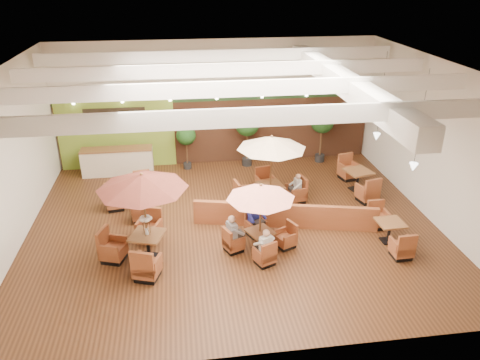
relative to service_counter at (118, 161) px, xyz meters
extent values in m
plane|color=#381E0F|center=(4.40, -5.10, -0.58)|extent=(14.00, 14.00, 0.00)
cube|color=silver|center=(4.40, 0.90, 2.17)|extent=(14.00, 0.04, 5.50)
cube|color=silver|center=(4.40, -11.10, 2.17)|extent=(14.00, 0.04, 5.50)
cube|color=silver|center=(-2.60, -5.10, 2.17)|extent=(0.04, 12.00, 5.50)
cube|color=silver|center=(11.40, -5.10, 2.17)|extent=(0.04, 12.00, 5.50)
cube|color=white|center=(4.40, -5.10, 4.92)|extent=(14.00, 12.00, 0.04)
cube|color=brown|center=(4.40, 0.84, 1.02)|extent=(13.90, 0.10, 3.20)
cube|color=#1E3819|center=(4.40, 0.83, 2.47)|extent=(13.90, 0.12, 0.35)
cube|color=olive|center=(0.00, 0.78, 1.02)|extent=(5.00, 0.08, 3.20)
cube|color=black|center=(0.00, 0.70, 1.82)|extent=(2.60, 0.08, 0.70)
cube|color=white|center=(7.90, -5.10, 4.37)|extent=(0.60, 11.00, 0.60)
cube|color=white|center=(4.40, -9.10, 4.57)|extent=(13.60, 0.12, 0.45)
cube|color=white|center=(4.40, -6.40, 4.57)|extent=(13.60, 0.12, 0.45)
cube|color=white|center=(4.40, -3.80, 4.57)|extent=(13.60, 0.12, 0.45)
cube|color=white|center=(4.40, -1.10, 4.57)|extent=(13.60, 0.12, 0.45)
cylinder|color=black|center=(10.20, -6.10, 3.32)|extent=(0.01, 0.01, 3.20)
cone|color=white|center=(10.20, -6.10, 1.72)|extent=(0.28, 0.28, 0.28)
cylinder|color=black|center=(10.20, -3.10, 3.32)|extent=(0.01, 0.01, 3.20)
cone|color=white|center=(10.20, -3.10, 1.72)|extent=(0.28, 0.28, 0.28)
sphere|color=#FFEAC6|center=(-1.60, 0.60, 2.47)|extent=(0.14, 0.14, 0.14)
sphere|color=#FFEAC6|center=(0.40, 0.60, 2.47)|extent=(0.14, 0.14, 0.14)
sphere|color=#FFEAC6|center=(2.40, 0.60, 2.47)|extent=(0.14, 0.14, 0.14)
sphere|color=#FFEAC6|center=(4.40, 0.60, 2.47)|extent=(0.14, 0.14, 0.14)
sphere|color=#FFEAC6|center=(6.40, 0.60, 2.47)|extent=(0.14, 0.14, 0.14)
sphere|color=#FFEAC6|center=(8.40, 0.60, 2.47)|extent=(0.14, 0.14, 0.14)
sphere|color=#FFEAC6|center=(10.40, 0.60, 2.47)|extent=(0.14, 0.14, 0.14)
cube|color=beige|center=(0.00, 0.00, -0.03)|extent=(3.00, 0.70, 1.10)
cube|color=brown|center=(0.00, 0.00, 0.57)|extent=(3.00, 0.75, 0.06)
cube|color=brown|center=(6.14, -5.45, -0.15)|extent=(6.20, 1.62, 0.88)
cube|color=brown|center=(1.55, -6.70, 0.22)|extent=(1.21, 1.21, 0.07)
cylinder|color=black|center=(1.55, -6.70, -0.17)|extent=(0.11, 0.11, 0.74)
cube|color=black|center=(1.55, -6.70, -0.56)|extent=(0.64, 0.64, 0.04)
cube|color=brown|center=(1.55, -7.77, -0.25)|extent=(0.88, 0.88, 0.36)
cube|color=brown|center=(1.65, -8.04, 0.09)|extent=(0.69, 0.33, 0.78)
cube|color=brown|center=(1.25, -7.66, -0.02)|extent=(0.29, 0.61, 0.31)
cube|color=brown|center=(1.86, -7.87, -0.02)|extent=(0.29, 0.61, 0.31)
cube|color=black|center=(1.55, -7.77, -0.50)|extent=(0.78, 0.78, 0.16)
cube|color=brown|center=(1.55, -5.64, -0.25)|extent=(0.88, 0.88, 0.36)
cube|color=brown|center=(1.46, -5.37, 0.09)|extent=(0.69, 0.33, 0.78)
cube|color=brown|center=(1.86, -5.75, -0.02)|extent=(0.29, 0.61, 0.31)
cube|color=brown|center=(1.25, -5.54, -0.02)|extent=(0.29, 0.61, 0.31)
cube|color=black|center=(1.55, -5.64, -0.50)|extent=(0.78, 0.78, 0.16)
cube|color=brown|center=(0.49, -6.70, -0.25)|extent=(0.88, 0.88, 0.36)
cube|color=brown|center=(0.76, -6.61, 0.09)|extent=(0.33, 0.69, 0.78)
cube|color=brown|center=(0.60, -6.40, -0.02)|extent=(0.61, 0.29, 0.31)
cube|color=brown|center=(0.38, -7.01, -0.02)|extent=(0.61, 0.29, 0.31)
cube|color=black|center=(0.49, -6.70, -0.50)|extent=(0.78, 0.78, 0.16)
cylinder|color=brown|center=(1.55, -6.70, 0.81)|extent=(0.06, 0.06, 2.79)
cone|color=#512017|center=(1.55, -6.70, 2.03)|extent=(2.68, 2.68, 0.45)
sphere|color=brown|center=(1.55, -6.70, 2.26)|extent=(0.10, 0.10, 0.10)
cylinder|color=silver|center=(1.55, -6.70, 0.37)|extent=(0.10, 0.10, 0.22)
cube|color=brown|center=(5.05, -6.69, 0.06)|extent=(1.00, 1.00, 0.05)
cylinder|color=black|center=(5.05, -6.69, -0.25)|extent=(0.09, 0.09, 0.59)
cube|color=black|center=(5.05, -6.69, -0.57)|extent=(0.53, 0.53, 0.04)
cube|color=brown|center=(5.05, -7.54, -0.32)|extent=(0.73, 0.73, 0.28)
cube|color=brown|center=(4.95, -7.75, -0.05)|extent=(0.54, 0.30, 0.62)
cube|color=brown|center=(4.81, -7.64, -0.14)|extent=(0.26, 0.48, 0.25)
cube|color=brown|center=(5.28, -7.43, -0.14)|extent=(0.26, 0.48, 0.25)
cube|color=black|center=(5.05, -7.54, -0.52)|extent=(0.64, 0.64, 0.12)
cube|color=brown|center=(5.05, -5.85, -0.32)|extent=(0.73, 0.73, 0.28)
cube|color=brown|center=(5.14, -5.64, -0.05)|extent=(0.54, 0.30, 0.62)
cube|color=brown|center=(5.28, -5.75, -0.14)|extent=(0.26, 0.48, 0.25)
cube|color=brown|center=(4.81, -5.95, -0.14)|extent=(0.26, 0.48, 0.25)
cube|color=black|center=(5.05, -5.85, -0.52)|extent=(0.64, 0.64, 0.12)
cube|color=brown|center=(4.20, -6.69, -0.32)|extent=(0.73, 0.73, 0.28)
cube|color=brown|center=(4.41, -6.79, -0.05)|extent=(0.30, 0.54, 0.62)
cube|color=brown|center=(4.10, -6.46, -0.14)|extent=(0.48, 0.26, 0.25)
cube|color=brown|center=(4.31, -6.93, -0.14)|extent=(0.48, 0.26, 0.25)
cube|color=black|center=(4.20, -6.69, -0.52)|extent=(0.64, 0.64, 0.12)
cube|color=brown|center=(5.89, -6.69, -0.32)|extent=(0.73, 0.73, 0.28)
cube|color=brown|center=(5.68, -6.60, -0.05)|extent=(0.30, 0.54, 0.62)
cube|color=brown|center=(5.99, -6.93, -0.14)|extent=(0.48, 0.26, 0.25)
cube|color=brown|center=(5.79, -6.46, -0.14)|extent=(0.48, 0.26, 0.25)
cube|color=black|center=(5.89, -6.69, -0.52)|extent=(0.64, 0.64, 0.12)
cylinder|color=brown|center=(5.05, -6.69, 0.53)|extent=(0.06, 0.06, 2.22)
cone|color=#DD7E6A|center=(5.05, -6.69, 1.46)|extent=(2.13, 2.13, 0.45)
sphere|color=brown|center=(5.05, -6.69, 1.69)|extent=(0.10, 0.10, 0.10)
cube|color=brown|center=(5.98, -3.65, 0.18)|extent=(1.06, 1.06, 0.06)
cylinder|color=black|center=(5.98, -3.65, -0.19)|extent=(0.11, 0.11, 0.70)
cube|color=black|center=(5.98, -3.65, -0.56)|extent=(0.56, 0.56, 0.04)
cube|color=brown|center=(5.98, -4.66, -0.26)|extent=(0.77, 0.77, 0.34)
cube|color=brown|center=(5.93, -4.93, 0.05)|extent=(0.67, 0.23, 0.74)
cube|color=brown|center=(5.68, -4.72, -0.05)|extent=(0.20, 0.59, 0.30)
cube|color=brown|center=(6.29, -4.60, -0.05)|extent=(0.20, 0.59, 0.30)
cube|color=black|center=(5.98, -4.66, -0.51)|extent=(0.69, 0.69, 0.15)
cube|color=brown|center=(5.98, -2.64, -0.26)|extent=(0.77, 0.77, 0.34)
cube|color=brown|center=(6.04, -2.37, 0.05)|extent=(0.67, 0.23, 0.74)
cube|color=brown|center=(6.29, -2.58, -0.05)|extent=(0.20, 0.59, 0.30)
cube|color=brown|center=(5.68, -2.70, -0.05)|extent=(0.20, 0.59, 0.30)
cube|color=black|center=(5.98, -2.64, -0.51)|extent=(0.69, 0.69, 0.15)
cube|color=brown|center=(4.98, -3.65, -0.26)|extent=(0.77, 0.77, 0.34)
cube|color=brown|center=(5.25, -3.71, 0.05)|extent=(0.23, 0.67, 0.74)
cube|color=brown|center=(4.92, -3.35, -0.05)|extent=(0.59, 0.20, 0.30)
cube|color=brown|center=(5.04, -3.95, -0.05)|extent=(0.59, 0.20, 0.30)
cube|color=black|center=(4.98, -3.65, -0.51)|extent=(0.69, 0.69, 0.15)
cube|color=brown|center=(6.99, -3.65, -0.26)|extent=(0.77, 0.77, 0.34)
cube|color=brown|center=(6.72, -3.60, 0.05)|extent=(0.23, 0.67, 0.74)
cube|color=brown|center=(7.05, -3.95, -0.05)|extent=(0.59, 0.20, 0.30)
cube|color=brown|center=(6.93, -3.35, -0.05)|extent=(0.59, 0.20, 0.30)
cube|color=black|center=(6.99, -3.65, -0.51)|extent=(0.69, 0.69, 0.15)
cylinder|color=brown|center=(5.98, -3.65, 0.74)|extent=(0.06, 0.06, 2.65)
cone|color=#CDB28F|center=(5.98, -3.65, 1.89)|extent=(2.55, 2.55, 0.45)
sphere|color=brown|center=(5.98, -3.65, 2.12)|extent=(0.10, 0.10, 0.10)
cube|color=brown|center=(1.18, -3.31, 0.16)|extent=(1.02, 1.02, 0.06)
cylinder|color=black|center=(1.18, -3.31, -0.20)|extent=(0.10, 0.10, 0.68)
cube|color=black|center=(1.18, -3.31, -0.56)|extent=(0.54, 0.54, 0.04)
cube|color=brown|center=(1.18, -4.29, -0.27)|extent=(0.75, 0.75, 0.33)
cube|color=brown|center=(1.13, -4.55, 0.04)|extent=(0.65, 0.22, 0.73)
cube|color=brown|center=(0.88, -4.34, -0.07)|extent=(0.18, 0.58, 0.29)
cube|color=brown|center=(1.48, -4.24, -0.07)|extent=(0.18, 0.58, 0.29)
cube|color=black|center=(1.18, -4.29, -0.51)|extent=(0.66, 0.66, 0.15)
cube|color=brown|center=(1.18, -2.32, -0.27)|extent=(0.75, 0.75, 0.33)
cube|color=brown|center=(1.23, -2.06, 0.04)|extent=(0.65, 0.22, 0.73)
cube|color=brown|center=(1.48, -2.27, -0.07)|extent=(0.18, 0.58, 0.29)
cube|color=brown|center=(0.88, -2.38, -0.07)|extent=(0.18, 0.58, 0.29)
cube|color=black|center=(1.18, -2.32, -0.51)|extent=(0.66, 0.66, 0.15)
cube|color=brown|center=(0.20, -3.31, -0.27)|extent=(0.75, 0.75, 0.33)
cube|color=brown|center=(0.46, -3.35, 0.04)|extent=(0.22, 0.65, 0.73)
cube|color=brown|center=(0.14, -3.01, -0.07)|extent=(0.58, 0.18, 0.29)
cube|color=brown|center=(0.25, -3.60, -0.07)|extent=(0.58, 0.18, 0.29)
cube|color=black|center=(0.20, -3.31, -0.51)|extent=(0.66, 0.66, 0.15)
cylinder|color=silver|center=(1.18, -3.31, 0.30)|extent=(0.10, 0.10, 0.22)
cube|color=brown|center=(9.32, -6.83, 0.12)|extent=(0.86, 0.86, 0.06)
cylinder|color=black|center=(9.32, -6.83, -0.22)|extent=(0.10, 0.10, 0.65)
cube|color=black|center=(9.32, -6.83, -0.56)|extent=(0.45, 0.45, 0.04)
cube|color=brown|center=(9.32, -7.76, -0.29)|extent=(0.63, 0.63, 0.31)
cube|color=brown|center=(9.31, -8.01, 0.00)|extent=(0.61, 0.12, 0.68)
cube|color=brown|center=(9.03, -7.77, -0.09)|extent=(0.10, 0.54, 0.27)
cube|color=brown|center=(9.60, -7.75, -0.09)|extent=(0.10, 0.54, 0.27)
cube|color=black|center=(9.32, -7.76, -0.51)|extent=(0.56, 0.56, 0.14)
cube|color=brown|center=(9.32, -5.90, -0.29)|extent=(0.63, 0.63, 0.31)
cube|color=brown|center=(9.33, -5.64, 0.00)|extent=(0.61, 0.12, 0.68)
cube|color=brown|center=(9.60, -5.89, -0.09)|extent=(0.10, 0.54, 0.27)
cube|color=brown|center=(9.03, -5.91, -0.09)|extent=(0.10, 0.54, 0.27)
cube|color=black|center=(9.32, -5.90, -0.51)|extent=(0.56, 0.56, 0.14)
cube|color=brown|center=(9.70, -2.94, 0.22)|extent=(1.16, 1.16, 0.07)
cylinder|color=black|center=(9.70, -2.94, -0.17)|extent=(0.11, 0.11, 0.74)
cube|color=black|center=(9.70, -2.94, -0.56)|extent=(0.61, 0.61, 0.04)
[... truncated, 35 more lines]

